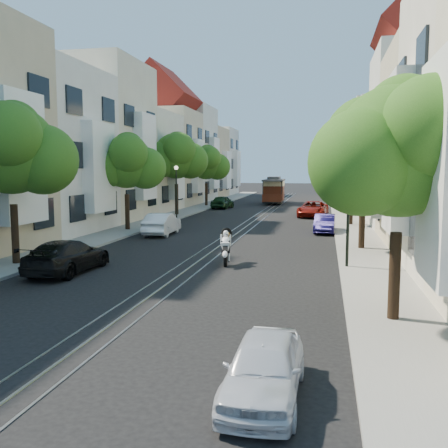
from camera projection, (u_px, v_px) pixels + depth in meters
The scene contains 27 objects.
ground at pixel (264, 214), 44.72m from camera, with size 200.00×200.00×0.00m, color black.
sidewalk_east at pixel (347, 215), 43.28m from camera, with size 2.50×80.00×0.12m, color gray.
sidewalk_west at pixel (186, 212), 46.15m from camera, with size 2.50×80.00×0.12m, color gray.
rail_left at pixel (257, 214), 44.83m from camera, with size 0.06×80.00×0.02m, color gray.
rail_slot at pixel (264, 214), 44.72m from camera, with size 0.06×80.00×0.02m, color gray.
rail_right at pixel (270, 214), 44.61m from camera, with size 0.06×80.00×0.02m, color gray.
lane_line at pixel (264, 214), 44.72m from camera, with size 0.08×80.00×0.01m, color tan.
townhouses_east at pixel (405, 155), 41.72m from camera, with size 7.75×72.00×12.00m.
townhouses_west at pixel (137, 158), 46.43m from camera, with size 7.75×72.00×11.76m.
tree_e_a at pixel (402, 154), 12.58m from camera, with size 4.72×3.87×6.27m.
tree_e_b at pixel (365, 154), 24.23m from camera, with size 4.93×4.08×6.68m.
tree_e_c at pixel (353, 161), 34.96m from camera, with size 4.84×3.99×6.52m.
tree_e_d at pixel (347, 160), 45.65m from camera, with size 5.01×4.16×6.85m.
tree_w_a at pixel (12, 151), 20.27m from camera, with size 4.93×4.08×6.68m.
tree_w_b at pixel (127, 163), 31.99m from camera, with size 4.72×3.87×6.27m.
tree_w_c at pixel (177, 157), 42.63m from camera, with size 5.13×4.28×7.09m.
tree_w_d at pixel (207, 164), 53.40m from camera, with size 4.84×3.99×6.52m.
lamp_east at pixel (349, 199), 19.79m from camera, with size 0.32×0.32×4.16m.
lamp_west at pixel (176, 184), 39.81m from camera, with size 0.32×0.32×4.16m.
sportbike_rider at pixel (226, 245), 20.99m from camera, with size 0.61×1.78×1.57m.
cable_car at pixel (274, 189), 58.32m from camera, with size 2.60×7.51×2.85m.
parked_car_e_near at pixel (264, 368), 8.72m from camera, with size 1.31×3.25×1.11m, color silver.
parked_car_e_mid at pixel (325, 224), 31.51m from camera, with size 1.24×3.56×1.17m, color #120D43.
parked_car_e_far at pixel (313, 209), 42.00m from camera, with size 2.21×4.78×1.33m, color maroon.
parked_car_w_near at pixel (67, 256), 19.39m from camera, with size 1.81×4.44×1.29m, color black.
parked_car_w_mid at pixel (162, 224), 30.58m from camera, with size 1.42×4.07×1.34m, color white.
parked_car_w_far at pixel (223, 202), 50.95m from camera, with size 1.58×3.93×1.34m, color black.
Camera 1 is at (5.39, -16.37, 4.02)m, focal length 40.00 mm.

